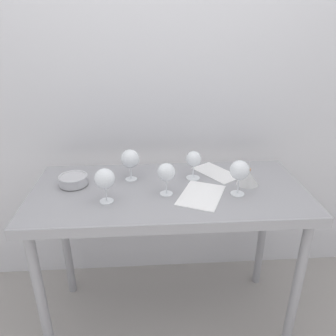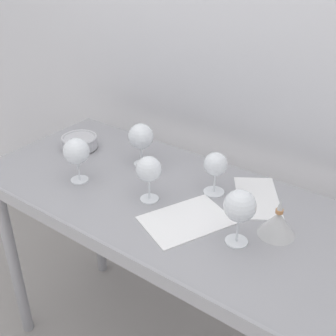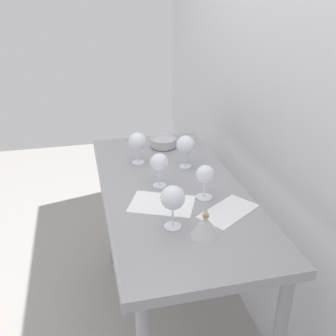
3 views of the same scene
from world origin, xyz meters
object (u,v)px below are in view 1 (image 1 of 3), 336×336
(wine_glass_near_right, at_px, (240,171))
(wine_glass_near_center, at_px, (166,173))
(tasting_bowl, at_px, (73,180))
(decanter_funnel, at_px, (248,177))
(wine_glass_near_left, at_px, (105,179))
(wine_glass_far_right, at_px, (193,160))
(tasting_sheet_upper, at_px, (216,173))
(wine_glass_far_left, at_px, (130,159))
(tasting_sheet_lower, at_px, (201,195))

(wine_glass_near_right, distance_m, wine_glass_near_center, 0.35)
(wine_glass_near_right, xyz_separation_m, wine_glass_near_center, (-0.35, 0.02, -0.01))
(tasting_bowl, bearing_deg, decanter_funnel, -2.84)
(wine_glass_near_left, relative_size, wine_glass_far_right, 1.09)
(wine_glass_near_right, bearing_deg, wine_glass_far_right, 135.25)
(tasting_sheet_upper, bearing_deg, wine_glass_far_left, 153.00)
(wine_glass_far_right, bearing_deg, tasting_bowl, -176.13)
(wine_glass_near_right, relative_size, wine_glass_far_left, 1.04)
(wine_glass_near_right, relative_size, decanter_funnel, 1.41)
(wine_glass_far_right, relative_size, tasting_bowl, 1.04)
(wine_glass_near_right, xyz_separation_m, tasting_sheet_lower, (-0.18, -0.00, -0.13))
(wine_glass_near_right, distance_m, tasting_sheet_lower, 0.22)
(tasting_sheet_upper, bearing_deg, wine_glass_near_left, 172.65)
(wine_glass_far_right, height_order, tasting_sheet_upper, wine_glass_far_right)
(wine_glass_far_right, bearing_deg, wine_glass_far_left, 178.83)
(wine_glass_near_center, height_order, tasting_sheet_lower, wine_glass_near_center)
(wine_glass_near_center, distance_m, tasting_sheet_upper, 0.39)
(tasting_sheet_upper, relative_size, tasting_bowl, 1.75)
(tasting_bowl, distance_m, decanter_funnel, 0.91)
(wine_glass_far_right, xyz_separation_m, decanter_funnel, (0.28, -0.09, -0.07))
(tasting_sheet_upper, distance_m, decanter_funnel, 0.20)
(tasting_sheet_upper, relative_size, tasting_sheet_lower, 0.97)
(wine_glass_far_left, bearing_deg, tasting_sheet_upper, 6.36)
(wine_glass_near_left, distance_m, decanter_funnel, 0.74)
(wine_glass_near_right, distance_m, wine_glass_near_left, 0.64)
(wine_glass_near_center, distance_m, decanter_funnel, 0.45)
(wine_glass_near_right, height_order, wine_glass_near_left, wine_glass_near_right)
(wine_glass_near_left, xyz_separation_m, wine_glass_far_right, (0.44, 0.23, -0.01))
(decanter_funnel, bearing_deg, tasting_sheet_upper, 132.53)
(wine_glass_far_right, relative_size, tasting_sheet_lower, 0.57)
(wine_glass_far_right, bearing_deg, wine_glass_near_left, -153.12)
(wine_glass_near_right, xyz_separation_m, wine_glass_far_left, (-0.53, 0.20, -0.01))
(wine_glass_near_left, height_order, tasting_sheet_lower, wine_glass_near_left)
(wine_glass_far_left, bearing_deg, decanter_funnel, -8.80)
(wine_glass_near_left, xyz_separation_m, tasting_bowl, (-0.19, 0.18, -0.09))
(wine_glass_far_left, xyz_separation_m, tasting_bowl, (-0.30, -0.05, -0.09))
(wine_glass_near_left, bearing_deg, wine_glass_near_right, 2.77)
(wine_glass_far_right, xyz_separation_m, tasting_sheet_lower, (0.01, -0.20, -0.11))
(wine_glass_near_center, bearing_deg, wine_glass_near_left, -169.25)
(tasting_sheet_lower, xyz_separation_m, decanter_funnel, (0.26, 0.11, 0.04))
(wine_glass_near_center, xyz_separation_m, tasting_bowl, (-0.48, 0.13, -0.09))
(tasting_bowl, bearing_deg, wine_glass_near_left, -44.07)
(wine_glass_near_right, bearing_deg, decanter_funnel, 53.12)
(wine_glass_near_right, bearing_deg, wine_glass_near_left, -177.23)
(wine_glass_near_right, height_order, tasting_sheet_lower, wine_glass_near_right)
(tasting_sheet_upper, xyz_separation_m, tasting_sheet_lower, (-0.13, -0.26, 0.00))
(wine_glass_far_left, distance_m, tasting_sheet_lower, 0.42)
(wine_glass_near_right, bearing_deg, tasting_bowl, 169.64)
(wine_glass_near_right, distance_m, wine_glass_far_right, 0.28)
(tasting_bowl, relative_size, decanter_funnel, 1.19)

